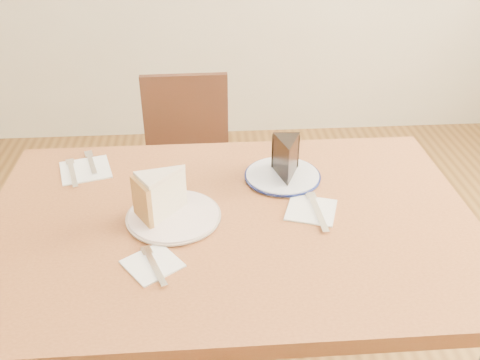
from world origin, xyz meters
name	(u,v)px	position (x,y,z in m)	size (l,w,h in m)	color
table	(231,250)	(0.00, 0.00, 0.65)	(1.20, 0.80, 0.75)	brown
chair_far	(188,171)	(-0.13, 0.76, 0.44)	(0.40, 0.40, 0.80)	black
plate_cream	(174,216)	(-0.14, 0.01, 0.76)	(0.22, 0.22, 0.01)	white
plate_navy	(282,176)	(0.15, 0.18, 0.76)	(0.20, 0.20, 0.01)	white
carrot_cake	(165,194)	(-0.16, 0.02, 0.81)	(0.08, 0.12, 0.10)	beige
chocolate_cake	(287,161)	(0.16, 0.17, 0.81)	(0.07, 0.10, 0.10)	black
napkin_cream	(152,264)	(-0.18, -0.16, 0.75)	(0.11, 0.11, 0.00)	white
napkin_navy	(311,210)	(0.20, 0.02, 0.75)	(0.12, 0.12, 0.00)	white
napkin_spare	(85,170)	(-0.40, 0.26, 0.75)	(0.13, 0.13, 0.00)	white
fork_cream	(154,266)	(-0.17, -0.17, 0.76)	(0.01, 0.14, 0.00)	white
knife_navy	(318,212)	(0.21, 0.00, 0.76)	(0.02, 0.17, 0.00)	silver
fork_spare	(91,162)	(-0.38, 0.29, 0.76)	(0.01, 0.14, 0.00)	silver
knife_spare	(73,173)	(-0.43, 0.24, 0.76)	(0.01, 0.16, 0.00)	silver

